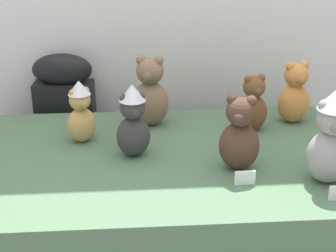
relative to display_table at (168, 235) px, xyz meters
name	(u,v)px	position (x,y,z in m)	size (l,w,h in m)	color
display_table	(168,235)	(0.00, 0.00, 0.00)	(1.62, 0.93, 0.72)	#4C6B4C
instrument_case	(69,147)	(-0.45, 0.60, 0.13)	(0.29, 0.14, 0.96)	black
teddy_bear_cocoa	(240,135)	(0.24, -0.12, 0.49)	(0.18, 0.16, 0.28)	#4C3323
teddy_bear_honey	(81,112)	(-0.33, 0.15, 0.48)	(0.15, 0.14, 0.25)	tan
teddy_bear_chestnut	(253,105)	(0.37, 0.22, 0.47)	(0.14, 0.12, 0.24)	brown
teddy_bear_ginger	(294,94)	(0.56, 0.29, 0.48)	(0.16, 0.14, 0.27)	#D17F3D
teddy_bear_ash	(331,138)	(0.52, -0.24, 0.52)	(0.16, 0.14, 0.33)	gray
teddy_bear_charcoal	(133,122)	(-0.13, 0.01, 0.49)	(0.15, 0.13, 0.28)	#383533
teddy_bear_mocha	(150,93)	(-0.05, 0.31, 0.50)	(0.18, 0.17, 0.31)	#7F6047
name_card_front_middle	(245,178)	(0.24, -0.24, 0.38)	(0.07, 0.01, 0.05)	white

